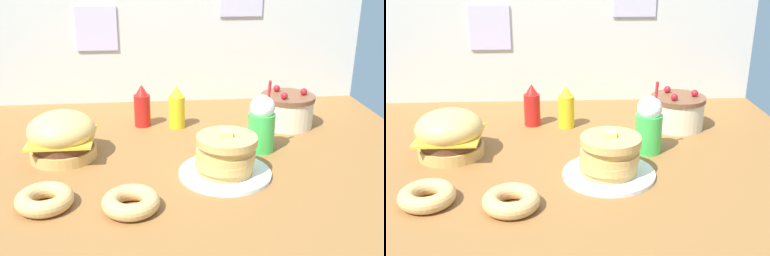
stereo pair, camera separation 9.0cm
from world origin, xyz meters
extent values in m
cube|color=brown|center=(0.00, 0.00, -0.01)|extent=(2.31, 1.87, 0.02)
cube|color=beige|center=(0.00, 0.93, 0.42)|extent=(2.31, 0.03, 0.83)
cube|color=silver|center=(-0.42, 0.91, 0.45)|extent=(0.24, 0.01, 0.25)
cylinder|color=#DBA859|center=(-0.52, 0.12, 0.03)|extent=(0.29, 0.29, 0.05)
cylinder|color=#59331E|center=(-0.52, 0.12, 0.07)|extent=(0.27, 0.27, 0.04)
cube|color=yellow|center=(-0.52, 0.12, 0.10)|extent=(0.28, 0.28, 0.01)
ellipsoid|color=#E5B260|center=(-0.52, 0.12, 0.13)|extent=(0.30, 0.30, 0.17)
cylinder|color=white|center=(0.17, -0.12, 0.01)|extent=(0.38, 0.38, 0.02)
cylinder|color=#E0AD5B|center=(0.16, -0.12, 0.03)|extent=(0.23, 0.23, 0.03)
cylinder|color=#E0AD5B|center=(0.16, -0.13, 0.06)|extent=(0.24, 0.24, 0.03)
cylinder|color=#E0AD5B|center=(0.17, -0.12, 0.10)|extent=(0.24, 0.24, 0.03)
cylinder|color=#E0AD5B|center=(0.17, -0.12, 0.13)|extent=(0.23, 0.23, 0.03)
cylinder|color=#E0AD5B|center=(0.17, -0.13, 0.16)|extent=(0.25, 0.25, 0.03)
cube|color=#F7E072|center=(0.17, -0.12, 0.19)|extent=(0.05, 0.05, 0.02)
cylinder|color=beige|center=(0.58, 0.42, 0.07)|extent=(0.27, 0.27, 0.15)
cylinder|color=brown|center=(0.58, 0.42, 0.16)|extent=(0.28, 0.28, 0.02)
sphere|color=red|center=(0.67, 0.42, 0.19)|extent=(0.04, 0.04, 0.04)
sphere|color=red|center=(0.54, 0.49, 0.19)|extent=(0.04, 0.04, 0.04)
sphere|color=red|center=(0.54, 0.35, 0.19)|extent=(0.04, 0.04, 0.04)
cylinder|color=red|center=(-0.17, 0.49, 0.08)|extent=(0.09, 0.09, 0.17)
cone|color=red|center=(-0.17, 0.49, 0.20)|extent=(0.07, 0.07, 0.06)
cylinder|color=yellow|center=(0.01, 0.46, 0.08)|extent=(0.09, 0.09, 0.17)
cone|color=yellow|center=(0.01, 0.46, 0.20)|extent=(0.07, 0.07, 0.06)
cylinder|color=green|center=(0.37, 0.11, 0.09)|extent=(0.12, 0.12, 0.18)
sphere|color=white|center=(0.37, 0.11, 0.21)|extent=(0.11, 0.11, 0.11)
cylinder|color=red|center=(0.40, 0.11, 0.25)|extent=(0.01, 0.04, 0.18)
torus|color=tan|center=(-0.52, -0.31, 0.03)|extent=(0.21, 0.21, 0.06)
torus|color=pink|center=(-0.52, -0.31, 0.04)|extent=(0.20, 0.20, 0.05)
torus|color=tan|center=(-0.21, -0.36, 0.03)|extent=(0.21, 0.21, 0.06)
torus|color=brown|center=(-0.21, -0.36, 0.04)|extent=(0.20, 0.20, 0.05)
camera|label=1|loc=(-0.13, -1.81, 0.86)|focal=43.02mm
camera|label=2|loc=(-0.04, -1.81, 0.86)|focal=43.02mm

